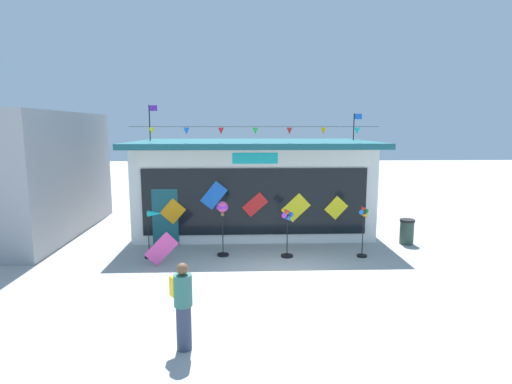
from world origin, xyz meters
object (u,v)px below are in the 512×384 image
wind_spinner_center_left (287,229)px  trash_bin (407,231)px  kite_shop_building (253,184)px  wind_spinner_left (223,214)px  person_near_camera (183,304)px  display_kite_on_ground (162,249)px  wind_spinner_far_left (153,224)px  wind_spinner_center_right (363,225)px

wind_spinner_center_left → trash_bin: (4.42, 1.35, -0.47)m
kite_shop_building → wind_spinner_left: 4.03m
wind_spinner_center_left → trash_bin: wind_spinner_center_left is taller
wind_spinner_center_left → kite_shop_building: bearing=103.4°
person_near_camera → wind_spinner_left: bearing=47.2°
trash_bin → person_near_camera: bearing=-135.7°
kite_shop_building → trash_bin: bearing=-26.8°
kite_shop_building → display_kite_on_ground: kite_shop_building is taller
wind_spinner_far_left → person_near_camera: person_near_camera is taller
wind_spinner_left → trash_bin: (6.48, 1.13, -0.92)m
kite_shop_building → wind_spinner_center_right: bearing=-50.9°
wind_spinner_center_left → person_near_camera: 6.03m
trash_bin → wind_spinner_left: bearing=-170.1°
display_kite_on_ground → wind_spinner_center_left: bearing=9.6°
kite_shop_building → trash_bin: size_ratio=10.26×
wind_spinner_center_left → wind_spinner_center_right: (2.41, -0.09, 0.11)m
wind_spinner_far_left → trash_bin: wind_spinner_far_left is taller
wind_spinner_left → wind_spinner_center_right: (4.46, -0.31, -0.33)m
kite_shop_building → display_kite_on_ground: bearing=-121.4°
wind_spinner_left → wind_spinner_center_left: bearing=-6.0°
wind_spinner_far_left → wind_spinner_left: wind_spinner_left is taller
wind_spinner_far_left → trash_bin: size_ratio=1.73×
trash_bin → kite_shop_building: bearing=153.2°
wind_spinner_center_right → display_kite_on_ground: (-6.27, -0.56, -0.53)m
wind_spinner_left → trash_bin: size_ratio=2.01×
wind_spinner_far_left → wind_spinner_center_right: size_ratio=0.93×
wind_spinner_center_right → trash_bin: bearing=35.6°
wind_spinner_left → person_near_camera: 5.71m
wind_spinner_far_left → display_kite_on_ground: wind_spinner_far_left is taller
kite_shop_building → wind_spinner_far_left: 5.20m
wind_spinner_center_right → wind_spinner_left: bearing=176.1°
wind_spinner_far_left → kite_shop_building: bearing=50.8°
trash_bin → wind_spinner_far_left: bearing=-171.6°
wind_spinner_left → wind_spinner_center_right: bearing=-3.9°
wind_spinner_far_left → person_near_camera: bearing=-73.2°
wind_spinner_far_left → wind_spinner_center_left: (4.23, -0.08, -0.19)m
wind_spinner_left → person_near_camera: bearing=-95.1°
wind_spinner_far_left → wind_spinner_left: bearing=3.6°
person_near_camera → wind_spinner_center_left: bearing=27.1°
person_near_camera → kite_shop_building: bearing=42.8°
wind_spinner_center_left → wind_spinner_far_left: bearing=178.9°
wind_spinner_center_right → display_kite_on_ground: wind_spinner_center_right is taller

